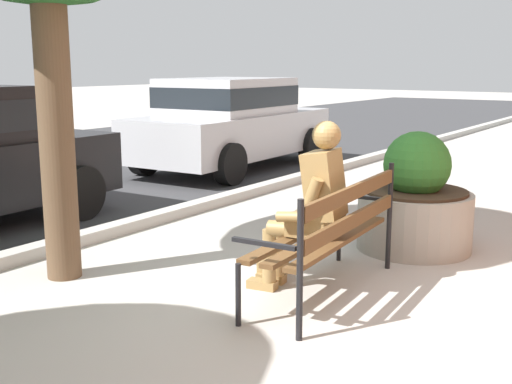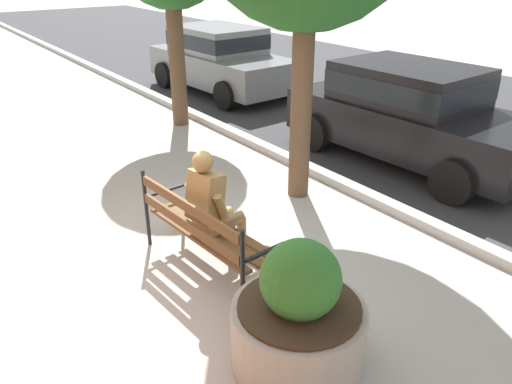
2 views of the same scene
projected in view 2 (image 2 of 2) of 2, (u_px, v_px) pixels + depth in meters
name	position (u px, v px, depth m)	size (l,w,h in m)	color
ground_plane	(182.00, 265.00, 5.57)	(80.00, 80.00, 0.00)	#ADA8A0
curb_stone	(364.00, 194.00, 7.08)	(60.00, 0.20, 0.12)	#B2AFA8
park_bench	(201.00, 227.00, 5.23)	(1.83, 0.66, 0.95)	brown
bronze_statue_seated	(217.00, 210.00, 5.31)	(0.60, 0.83, 1.37)	olive
concrete_planter	(299.00, 320.00, 4.06)	(1.11, 1.11, 1.16)	gray
parked_car_grey	(220.00, 58.00, 12.21)	(4.17, 2.07, 1.56)	slate
parked_car_black	(410.00, 111.00, 8.07)	(4.17, 2.07, 1.56)	black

